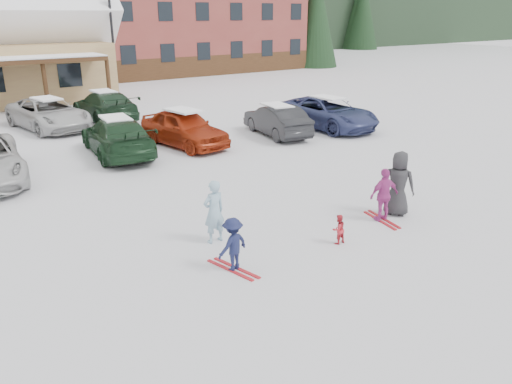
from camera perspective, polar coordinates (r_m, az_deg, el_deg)
ground at (r=12.43m, az=1.56°, el=-5.89°), size 160.00×160.00×0.00m
lamp_post at (r=34.38m, az=-16.03°, el=16.15°), size 0.50×0.25×6.47m
conifer_1 at (r=55.03m, az=6.90°, el=20.56°), size 4.84×4.84×11.22m
conifer_3 at (r=54.45m, az=-23.11°, el=18.02°), size 3.96×3.96×9.18m
conifer_4 at (r=68.42m, az=1.18°, el=20.75°), size 5.06×5.06×11.73m
adult_skier at (r=12.25m, az=-4.82°, el=-2.25°), size 0.61×0.41×1.61m
toddler_red at (r=12.44m, az=9.40°, el=-4.22°), size 0.38×0.30×0.76m
child_navy at (r=10.97m, az=-2.66°, el=-6.01°), size 0.88×0.62×1.23m
skis_child_navy at (r=11.24m, az=-2.61°, el=-8.77°), size 0.50×1.41×0.03m
child_magenta at (r=13.93m, az=14.42°, el=-0.33°), size 0.93×0.54×1.49m
skis_child_magenta at (r=14.19m, az=14.17°, el=-3.09°), size 0.49×1.41×0.03m
bystander_dark at (r=14.41m, az=15.95°, el=0.93°), size 0.96×1.07×1.83m
parked_car_3 at (r=20.73m, az=-15.59°, el=6.14°), size 2.72×5.40×1.50m
parked_car_4 at (r=21.58m, az=-8.23°, el=7.24°), size 2.53×4.78×1.55m
parked_car_5 at (r=23.31m, az=2.39°, el=8.19°), size 2.20×4.48×1.41m
parked_car_6 at (r=25.07m, az=8.13°, el=8.95°), size 2.71×5.55×1.52m
parked_car_10 at (r=26.64m, az=-22.63°, el=8.26°), size 3.34×5.73×1.50m
parked_car_11 at (r=27.93m, az=-16.89°, el=9.42°), size 2.24×5.31×1.53m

